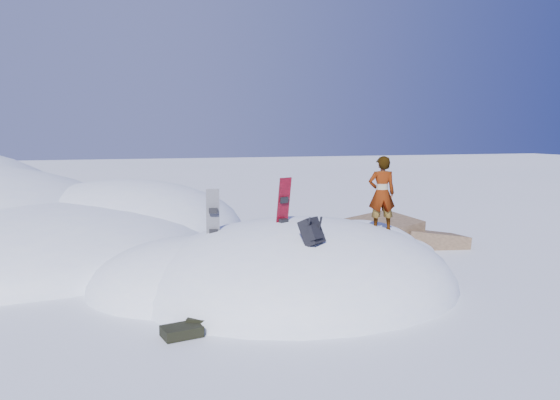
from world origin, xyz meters
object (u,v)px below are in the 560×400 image
object	(u,v)px
backpack	(312,232)
person	(382,193)
snowboard_red	(283,213)
snowboard_dark	(213,224)

from	to	relation	value
backpack	person	size ratio (longest dim) A/B	0.36
backpack	person	distance (m)	2.58
snowboard_red	snowboard_dark	distance (m)	1.47
person	snowboard_dark	bearing A→B (deg)	6.41
snowboard_red	backpack	bearing A→B (deg)	-104.46
snowboard_red	snowboard_dark	size ratio (longest dim) A/B	1.04
snowboard_dark	backpack	world-z (taller)	snowboard_dark
snowboard_dark	backpack	bearing A→B (deg)	-37.46
snowboard_red	snowboard_dark	xyz separation A→B (m)	(-1.40, 0.41, -0.22)
snowboard_dark	person	distance (m)	3.73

